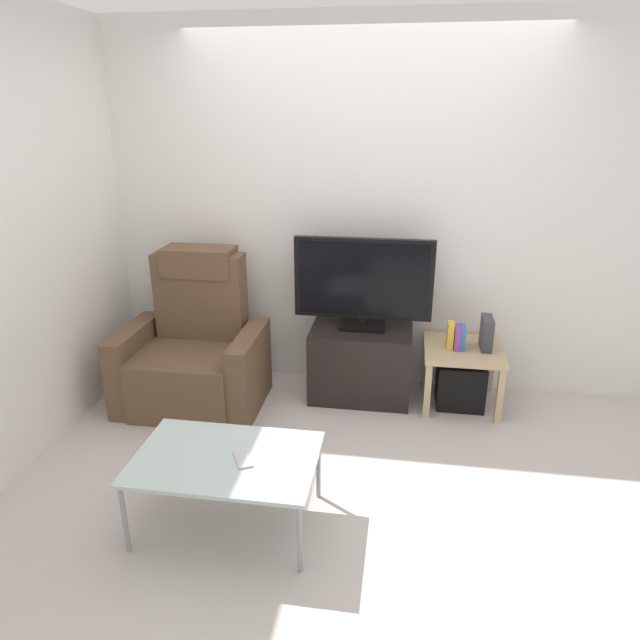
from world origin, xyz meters
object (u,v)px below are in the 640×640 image
Objects in this scene: book_middle at (457,337)px; cell_phone at (243,459)px; recliner_armchair at (195,352)px; television at (363,282)px; game_console at (487,333)px; book_leftmost at (450,335)px; coffee_table at (226,461)px; tv_stand at (361,362)px; side_table at (463,356)px; book_rightmost at (462,337)px; subwoofer_box at (460,382)px.

book_middle is 1.08× the size of cell_phone.
recliner_armchair reaches higher than book_middle.
television reaches higher than recliner_armchair.
book_leftmost is at bearing -173.02° from game_console.
book_leftmost reaches higher than coffee_table.
tv_stand is at bearing 176.86° from book_middle.
book_middle is at bearing -171.42° from game_console.
television is 4.27× the size of game_console.
television is at bearing 177.17° from side_table.
game_console is at bearing 8.58° from book_middle.
cell_phone is (-1.15, -1.46, -0.12)m from book_rightmost.
book_middle reaches higher than subwoofer_box.
game_console is 1.99m from cell_phone.
book_middle is 0.20m from game_console.
game_console is at bearing 10.52° from book_rightmost.
side_table is at bearing 50.45° from book_rightmost.
side_table is 0.19m from book_leftmost.
television is 0.71m from book_leftmost.
book_rightmost is at bearing -1.68° from recliner_armchair.
book_middle reaches higher than side_table.
television reaches higher than game_console.
recliner_armchair is 1.80m from book_leftmost.
side_table is at bearing -176.05° from game_console.
tv_stand is 0.61m from television.
book_leftmost is 1.81m from cell_phone.
coffee_table is (-0.54, -1.50, -0.50)m from television.
subwoofer_box is 0.38m from book_leftmost.
book_leftmost is 1.16× the size of book_middle.
game_console is (0.86, -0.03, -0.32)m from television.
recliner_armchair reaches higher than book_rightmost.
book_rightmost is (1.87, 0.21, 0.15)m from recliner_armchair.
book_middle is (-0.05, -0.02, 0.35)m from subwoofer_box.
side_table is (0.72, -0.02, 0.10)m from tv_stand.
tv_stand is 1.20m from recliner_armchair.
recliner_armchair is 1.91m from subwoofer_box.
side_table is at bearing 23.51° from cell_phone.
tv_stand is 0.74× the size of television.
book_leftmost is 1.86m from coffee_table.
book_middle reaches higher than tv_stand.
recliner_armchair is at bearing -173.34° from game_console.
subwoofer_box is at bearing 11.31° from book_leftmost.
recliner_armchair is at bearing -173.55° from book_middle.
tv_stand is 4.79× the size of cell_phone.
book_middle is at bearing -4.78° from television.
book_rightmost is at bearing 0.00° from book_middle.
book_rightmost is (-0.02, -0.02, 0.15)m from side_table.
tv_stand is 4.45× the size of book_middle.
recliner_armchair is 1.39m from coffee_table.
television reaches higher than book_rightmost.
cell_phone is at bearing -128.27° from book_rightmost.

